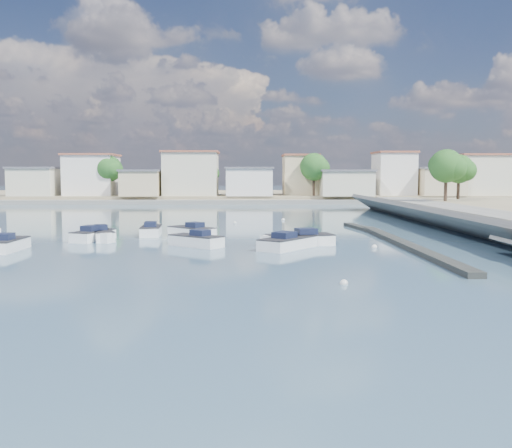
{
  "coord_description": "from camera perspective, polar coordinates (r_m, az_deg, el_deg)",
  "views": [
    {
      "loc": [
        -5.07,
        -31.75,
        5.4
      ],
      "look_at": [
        -4.06,
        13.95,
        1.4
      ],
      "focal_mm": 40.0,
      "sensor_mm": 36.0,
      "label": 1
    }
  ],
  "objects": [
    {
      "name": "mooring_buoys",
      "position": [
        48.68,
        7.33,
        -1.35
      ],
      "size": [
        14.18,
        39.54,
        0.41
      ],
      "color": "white",
      "rests_on": "ground"
    },
    {
      "name": "ground",
      "position": [
        72.13,
        2.77,
        0.7
      ],
      "size": [
        400.0,
        400.0,
        0.0
      ],
      "primitive_type": "plane",
      "color": "#345568",
      "rests_on": "ground"
    },
    {
      "name": "far_town",
      "position": [
        109.81,
        7.02,
        4.72
      ],
      "size": [
        113.01,
        12.8,
        8.35
      ],
      "color": "beige",
      "rests_on": "far_shore_land"
    },
    {
      "name": "motorboat_b",
      "position": [
        48.51,
        -15.81,
        -1.13
      ],
      "size": [
        3.01,
        4.78,
        1.48
      ],
      "color": "white",
      "rests_on": "ground"
    },
    {
      "name": "motorboat_g",
      "position": [
        48.05,
        -15.12,
        -1.17
      ],
      "size": [
        2.9,
        4.28,
        1.48
      ],
      "color": "white",
      "rests_on": "ground"
    },
    {
      "name": "far_shore_quay",
      "position": [
        103.0,
        1.56,
        2.22
      ],
      "size": [
        160.0,
        2.5,
        0.8
      ],
      "primitive_type": "cube",
      "color": "slate",
      "rests_on": "ground"
    },
    {
      "name": "motorboat_e",
      "position": [
        51.29,
        -10.43,
        -0.7
      ],
      "size": [
        1.97,
        4.71,
        1.48
      ],
      "color": "white",
      "rests_on": "ground"
    },
    {
      "name": "shore_trees",
      "position": [
        100.76,
        6.41,
        5.44
      ],
      "size": [
        74.56,
        38.32,
        7.92
      ],
      "color": "#38281E",
      "rests_on": "ground"
    },
    {
      "name": "motorboat_d",
      "position": [
        43.54,
        4.06,
        -1.63
      ],
      "size": [
        5.77,
        3.25,
        1.48
      ],
      "color": "white",
      "rests_on": "ground"
    },
    {
      "name": "breakwater",
      "position": [
        46.32,
        13.73,
        -1.63
      ],
      "size": [
        2.0,
        31.02,
        0.35
      ],
      "color": "black",
      "rests_on": "ground"
    },
    {
      "name": "motorboat_c",
      "position": [
        43.19,
        -6.23,
        -1.7
      ],
      "size": [
        4.39,
        3.98,
        1.48
      ],
      "color": "white",
      "rests_on": "ground"
    },
    {
      "name": "motorboat_h",
      "position": [
        41.72,
        3.46,
        -1.92
      ],
      "size": [
        4.77,
        5.35,
        1.48
      ],
      "color": "white",
      "rests_on": "ground"
    },
    {
      "name": "motorboat_a",
      "position": [
        44.21,
        -23.48,
        -1.94
      ],
      "size": [
        1.79,
        4.85,
        1.48
      ],
      "color": "white",
      "rests_on": "ground"
    },
    {
      "name": "far_shore_land",
      "position": [
        123.94,
        1.08,
        2.83
      ],
      "size": [
        160.0,
        40.0,
        1.4
      ],
      "primitive_type": "cube",
      "color": "gray",
      "rests_on": "ground"
    },
    {
      "name": "motorboat_f",
      "position": [
        49.99,
        -6.64,
        -0.8
      ],
      "size": [
        4.47,
        4.41,
        1.48
      ],
      "color": "white",
      "rests_on": "ground"
    }
  ]
}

